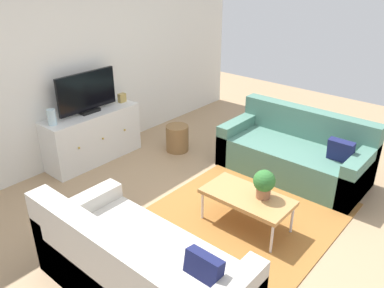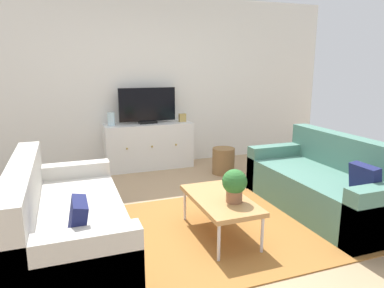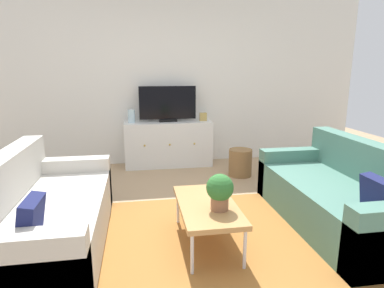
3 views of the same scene
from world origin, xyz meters
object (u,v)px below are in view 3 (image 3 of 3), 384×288
Objects in this scene: flat_screen_tv at (168,104)px; coffee_table at (207,207)px; couch_left_side at (39,219)px; potted_plant at (220,190)px; mantel_clock at (203,117)px; tv_console at (168,144)px; couch_right_side at (343,198)px; glass_vase at (131,116)px; wicker_basket at (240,162)px.

coffee_table is at bearing -87.68° from flat_screen_tv.
flat_screen_tv is at bearing 60.70° from couch_left_side.
potted_plant is 2.39× the size of mantel_clock.
mantel_clock reaches higher than tv_console.
flat_screen_tv is at bearing 178.00° from mantel_clock.
mantel_clock is at bearing 0.00° from tv_console.
couch_left_side reaches higher than potted_plant.
tv_console is at bearing 60.49° from couch_left_side.
potted_plant reaches higher than coffee_table.
couch_right_side is 1.99× the size of coffee_table.
glass_vase reaches higher than couch_right_side.
tv_console is at bearing -180.00° from mantel_clock.
potted_plant is at bearing -98.43° from mantel_clock.
flat_screen_tv is (0.00, 0.02, 0.64)m from tv_console.
couch_left_side is at bearing -119.51° from tv_console.
wicker_basket is (0.82, 1.96, -0.36)m from potted_plant.
potted_plant is at bearing -167.82° from couch_right_side.
flat_screen_tv reaches higher than couch_left_side.
couch_left_side is 9.19× the size of glass_vase.
glass_vase is 1.83m from wicker_basket.
flat_screen_tv is 0.60m from glass_vase.
flat_screen_tv reaches higher than tv_console.
tv_console is 3.49× the size of wicker_basket.
couch_left_side is 2.55m from glass_vase.
flat_screen_tv reaches higher than glass_vase.
couch_right_side is 1.76m from wicker_basket.
coffee_table is 2.65m from glass_vase.
flat_screen_tv is 6.91× the size of mantel_clock.
flat_screen_tv reaches higher than potted_plant.
tv_console is 1.23m from wicker_basket.
mantel_clock is 1.01m from wicker_basket.
coffee_table is (-1.43, -0.15, 0.08)m from couch_right_side.
couch_right_side is at bearing -48.47° from glass_vase.
wicker_basket is (0.89, 1.82, -0.16)m from coffee_table.
potted_plant is at bearing -62.62° from coffee_table.
tv_console reaches higher than coffee_table.
flat_screen_tv is (-0.10, 2.54, 0.64)m from coffee_table.
couch_right_side is at bearing 12.18° from potted_plant.
potted_plant is 0.78× the size of wicker_basket.
glass_vase reaches higher than potted_plant.
tv_console is at bearing -0.00° from glass_vase.
couch_right_side reaches higher than wicker_basket.
potted_plant is 2.16m from wicker_basket.
couch_left_side is 2.73m from tv_console.
flat_screen_tv is at bearing 92.32° from coffee_table.
flat_screen_tv is at bearing 93.78° from potted_plant.
flat_screen_tv is at bearing 143.89° from wicker_basket.
flat_screen_tv is (-1.53, 2.39, 0.72)m from couch_right_side.
couch_left_side is 2.10× the size of flat_screen_tv.
glass_vase is 1.58× the size of mantel_clock.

